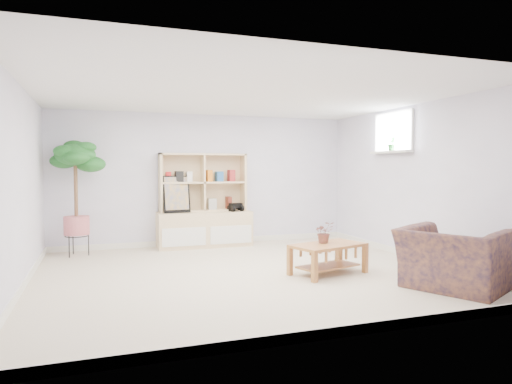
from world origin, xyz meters
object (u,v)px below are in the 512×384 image
object	(u,v)px
storage_unit	(204,200)
armchair	(453,255)
floor_tree	(76,198)
coffee_table	(328,259)

from	to	relation	value
storage_unit	armchair	xyz separation A→B (m)	(2.09, -3.82, -0.43)
floor_tree	coffee_table	bearing A→B (deg)	-37.37
coffee_table	armchair	size ratio (longest dim) A/B	0.90
coffee_table	floor_tree	distance (m)	4.12
storage_unit	floor_tree	distance (m)	2.15
storage_unit	armchair	size ratio (longest dim) A/B	1.52
coffee_table	floor_tree	bearing A→B (deg)	126.40
floor_tree	armchair	distance (m)	5.60
storage_unit	armchair	bearing A→B (deg)	-61.33
storage_unit	floor_tree	xyz separation A→B (m)	(-2.14, -0.19, 0.10)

